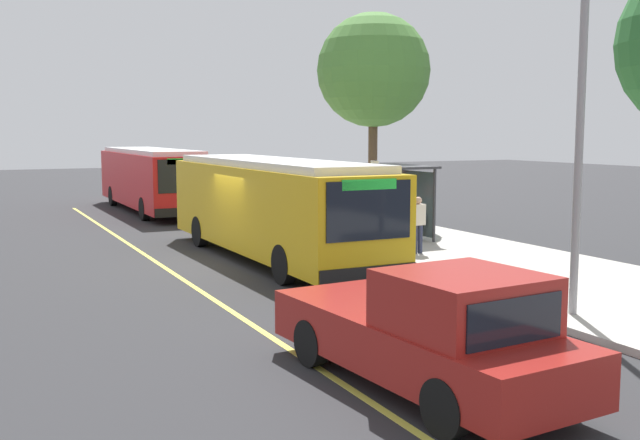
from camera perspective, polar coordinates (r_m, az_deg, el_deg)
name	(u,v)px	position (r m, az deg, el deg)	size (l,w,h in m)	color
ground_plane	(239,261)	(21.86, -6.24, -3.15)	(120.00, 120.00, 0.00)	#2B2B2D
sidewalk_curb	(413,245)	(24.49, 7.11, -1.92)	(44.00, 6.40, 0.15)	#B7B2A8
lane_stripe_center	(164,267)	(21.24, -11.85, -3.53)	(36.00, 0.14, 0.01)	#E0D64C
transit_bus_main	(273,205)	(21.84, -3.65, 1.15)	(11.34, 2.71, 2.95)	gold
transit_bus_second	(151,177)	(36.16, -12.78, 3.21)	(11.84, 2.61, 2.95)	red
pickup_truck	(430,333)	(10.99, 8.40, -8.54)	(5.55, 2.45, 1.85)	maroon
bus_shelter	(398,186)	(25.57, 5.97, 2.62)	(2.90, 1.60, 2.48)	#333338
waiting_bench	(405,224)	(25.48, 6.55, -0.30)	(1.60, 0.48, 0.95)	brown
route_sign_post	(375,195)	(21.26, 4.22, 1.91)	(0.44, 0.08, 2.80)	#333338
pedestrian_commuter	(418,221)	(22.25, 7.49, -0.08)	(0.24, 0.40, 1.69)	#282D47
street_tree_upstreet	(373,71)	(29.50, 4.11, 11.31)	(4.40, 4.40, 8.17)	brown
utility_pole	(579,152)	(15.34, 19.18, 4.92)	(0.16, 0.16, 6.40)	gray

